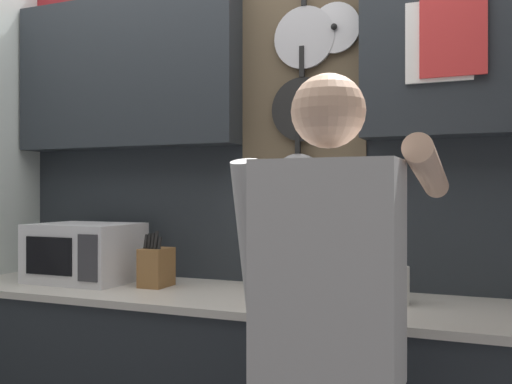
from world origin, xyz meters
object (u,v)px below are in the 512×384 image
(microwave, at_px, (85,252))
(person, at_px, (329,321))
(knife_block, at_px, (156,267))
(utensil_crock, at_px, (393,282))

(microwave, relative_size, person, 0.29)
(microwave, relative_size, knife_block, 1.86)
(microwave, height_order, person, person)
(knife_block, height_order, utensil_crock, utensil_crock)
(utensil_crock, distance_m, person, 0.69)
(utensil_crock, bearing_deg, microwave, -179.92)
(microwave, distance_m, knife_block, 0.39)
(knife_block, distance_m, person, 1.19)
(utensil_crock, height_order, person, person)
(microwave, bearing_deg, person, -26.45)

